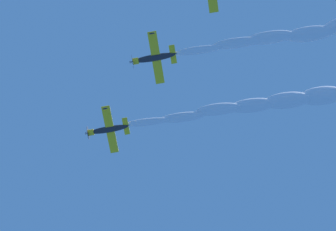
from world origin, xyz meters
TOP-DOWN VIEW (x-y plane):
  - airplane_lead at (4.88, 2.67)m, footprint 8.42×7.55m
  - airplane_left_wingman at (13.39, 14.90)m, footprint 8.42×7.55m
  - smoke_trail_lead at (-4.14, 37.02)m, footprint 14.83×47.93m

SIDE VIEW (x-z plane):
  - airplane_left_wingman at x=13.39m, z-range 77.90..80.91m
  - airplane_lead at x=4.88m, z-range 78.33..81.23m
  - smoke_trail_lead at x=-4.14m, z-range 79.20..84.76m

